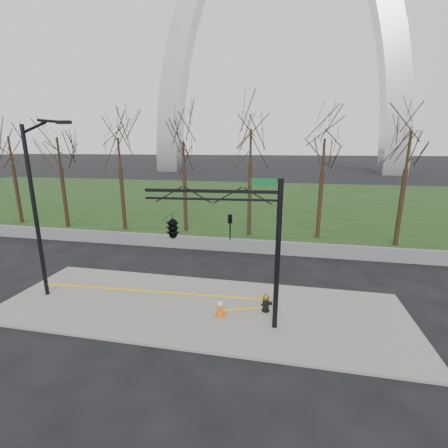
% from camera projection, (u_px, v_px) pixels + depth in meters
% --- Properties ---
extents(ground, '(500.00, 500.00, 0.00)m').
position_uv_depth(ground, '(199.00, 308.00, 13.89)').
color(ground, black).
rests_on(ground, ground).
extents(sidewalk, '(18.00, 6.00, 0.10)m').
position_uv_depth(sidewalk, '(199.00, 307.00, 13.88)').
color(sidewalk, slate).
rests_on(sidewalk, ground).
extents(grass_strip, '(120.00, 40.00, 0.06)m').
position_uv_depth(grass_strip, '(259.00, 199.00, 42.39)').
color(grass_strip, black).
rests_on(grass_strip, ground).
extents(guardrail, '(60.00, 0.30, 0.90)m').
position_uv_depth(guardrail, '(231.00, 245.00, 21.38)').
color(guardrail, '#59595B').
rests_on(guardrail, ground).
extents(gateway_arch, '(66.00, 6.00, 65.00)m').
position_uv_depth(gateway_arch, '(279.00, 42.00, 77.21)').
color(gateway_arch, '#BBBDC2').
rests_on(gateway_arch, ground).
extents(tree_row, '(36.62, 4.00, 8.97)m').
position_uv_depth(tree_row, '(183.00, 179.00, 25.09)').
color(tree_row, black).
rests_on(tree_row, ground).
extents(fire_hydrant, '(0.52, 0.36, 0.83)m').
position_uv_depth(fire_hydrant, '(266.00, 303.00, 13.39)').
color(fire_hydrant, black).
rests_on(fire_hydrant, sidewalk).
extents(traffic_cone, '(0.42, 0.42, 0.80)m').
position_uv_depth(traffic_cone, '(220.00, 307.00, 13.05)').
color(traffic_cone, '#DF570B').
rests_on(traffic_cone, sidewalk).
extents(street_light, '(2.39, 0.27, 8.21)m').
position_uv_depth(street_light, '(38.00, 201.00, 13.86)').
color(street_light, black).
rests_on(street_light, ground).
extents(traffic_signal_mast, '(5.09, 2.52, 6.00)m').
position_uv_depth(traffic_signal_mast, '(192.00, 226.00, 11.69)').
color(traffic_signal_mast, black).
rests_on(traffic_signal_mast, ground).
extents(caution_tape, '(10.52, 0.73, 0.43)m').
position_uv_depth(caution_tape, '(164.00, 294.00, 13.98)').
color(caution_tape, '#EBB80C').
rests_on(caution_tape, ground).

